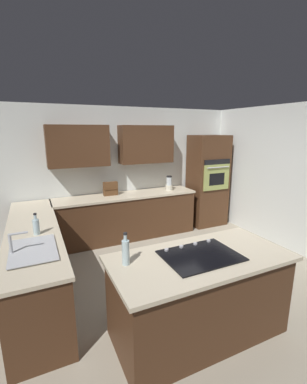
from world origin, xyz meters
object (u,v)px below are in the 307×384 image
Objects in this scene: dish_soap_bottle at (36,226)px; oil_bottle at (126,252)px; blender at (169,184)px; cooktop at (200,255)px; wall_oven at (208,181)px; sink_unit at (32,250)px; spice_rack at (111,189)px.

oil_bottle reaches higher than dish_soap_bottle.
oil_bottle is at bearing 54.28° from blender.
dish_soap_bottle is at bearing -41.59° from cooktop.
cooktop is 0.77m from oil_bottle.
wall_oven is 4.15m from sink_unit.
oil_bottle is at bearing 139.83° from sink_unit.
spice_rack is 1.02× the size of dish_soap_bottle.
spice_rack is 2.06m from dish_soap_bottle.
wall_oven is 6.62× the size of blender.
sink_unit is at bearing -28.51° from cooktop.
dish_soap_bottle is 1.38m from oil_bottle.
wall_oven reaches higher than spice_rack.
oil_bottle is (-0.81, 0.68, 0.11)m from sink_unit.
wall_oven is 7.53× the size of dish_soap_bottle.
sink_unit is 3.30m from blender.
blender is 1.12× the size of spice_rack.
oil_bottle is (2.87, 2.61, 0.01)m from wall_oven.
oil_bottle reaches higher than spice_rack.
dish_soap_bottle is 0.84× the size of oil_bottle.
wall_oven reaches higher than cooktop.
spice_rack is at bearing -2.14° from wall_oven.
sink_unit is 1.06m from oil_bottle.
sink_unit is 2.54× the size of spice_rack.
spice_rack is (-1.43, -2.01, 0.11)m from sink_unit.
spice_rack reaches higher than cooktop.
sink_unit is 1.76m from cooktop.
blender is at bearing -144.30° from sink_unit.
wall_oven is 2.91× the size of sink_unit.
sink_unit is 2.18× the size of oil_bottle.
wall_oven reaches higher than blender.
dish_soap_bottle is (-0.06, -0.48, 0.09)m from sink_unit.
wall_oven is 7.41× the size of spice_rack.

